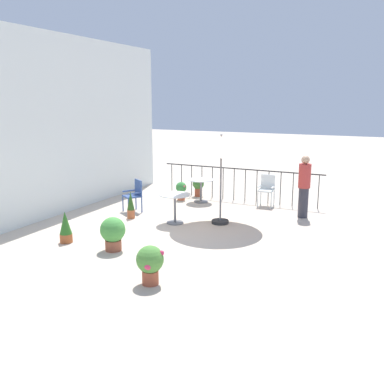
{
  "coord_description": "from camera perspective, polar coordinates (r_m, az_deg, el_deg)",
  "views": [
    {
      "loc": [
        -9.03,
        -4.38,
        3.13
      ],
      "look_at": [
        0.0,
        -0.02,
        0.95
      ],
      "focal_mm": 40.19,
      "sensor_mm": 36.0,
      "label": 1
    }
  ],
  "objects": [
    {
      "name": "ground_plane",
      "position": [
        10.51,
        -0.08,
        -5.03
      ],
      "size": [
        60.0,
        60.0,
        0.0
      ],
      "primitive_type": "plane",
      "color": "beige"
    },
    {
      "name": "villa_facade",
      "position": [
        12.36,
        -17.33,
        8.42
      ],
      "size": [
        9.36,
        0.3,
        4.83
      ],
      "primitive_type": "cube",
      "color": "white",
      "rests_on": "ground"
    },
    {
      "name": "terrace_railing",
      "position": [
        13.44,
        6.35,
        1.73
      ],
      "size": [
        0.03,
        5.18,
        1.01
      ],
      "color": "black",
      "rests_on": "ground"
    },
    {
      "name": "patio_umbrella_0",
      "position": [
        10.68,
        3.91,
        6.26
      ],
      "size": [
        2.2,
        2.2,
        2.29
      ],
      "color": "#2D2D2D",
      "rests_on": "ground"
    },
    {
      "name": "cafe_table_0",
      "position": [
        13.19,
        1.2,
        0.78
      ],
      "size": [
        0.79,
        0.79,
        0.71
      ],
      "color": "white",
      "rests_on": "ground"
    },
    {
      "name": "cafe_table_1",
      "position": [
        10.93,
        -2.28,
        -1.46
      ],
      "size": [
        0.8,
        0.8,
        0.76
      ],
      "color": "silver",
      "rests_on": "ground"
    },
    {
      "name": "patio_chair_0",
      "position": [
        12.17,
        -7.63,
        -0.19
      ],
      "size": [
        0.6,
        0.6,
        0.9
      ],
      "color": "#335090",
      "rests_on": "ground"
    },
    {
      "name": "patio_chair_1",
      "position": [
        12.93,
        9.9,
        0.55
      ],
      "size": [
        0.47,
        0.47,
        0.92
      ],
      "color": "white",
      "rests_on": "ground"
    },
    {
      "name": "potted_plant_0",
      "position": [
        13.48,
        -1.45,
        0.3
      ],
      "size": [
        0.33,
        0.33,
        0.58
      ],
      "color": "#C86643",
      "rests_on": "ground"
    },
    {
      "name": "potted_plant_1",
      "position": [
        9.15,
        -10.45,
        -5.24
      ],
      "size": [
        0.53,
        0.53,
        0.72
      ],
      "color": "#965038",
      "rests_on": "ground"
    },
    {
      "name": "potted_plant_2",
      "position": [
        7.45,
        -5.59,
        -9.22
      ],
      "size": [
        0.48,
        0.48,
        0.69
      ],
      "color": "#A34E34",
      "rests_on": "ground"
    },
    {
      "name": "potted_plant_3",
      "position": [
        9.91,
        -16.43,
        -4.53
      ],
      "size": [
        0.28,
        0.28,
        0.71
      ],
      "color": "#A7532C",
      "rests_on": "ground"
    },
    {
      "name": "potted_plant_4",
      "position": [
        14.0,
        0.84,
        0.85
      ],
      "size": [
        0.37,
        0.37,
        0.6
      ],
      "color": "#9F482F",
      "rests_on": "ground"
    },
    {
      "name": "potted_plant_5",
      "position": [
        11.53,
        -8.13,
        -1.75
      ],
      "size": [
        0.2,
        0.2,
        0.74
      ],
      "color": "#AA5935",
      "rests_on": "ground"
    },
    {
      "name": "standing_person",
      "position": [
        11.79,
        14.65,
        0.79
      ],
      "size": [
        0.43,
        0.43,
        1.67
      ],
      "color": "#33333D",
      "rests_on": "ground"
    }
  ]
}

